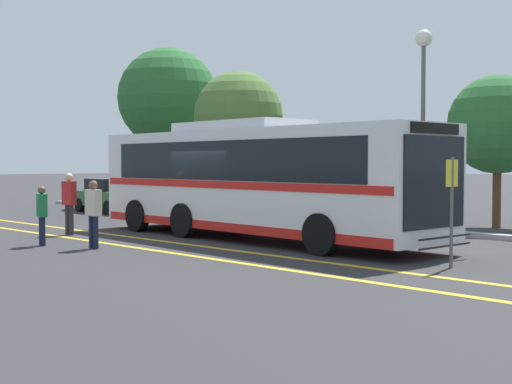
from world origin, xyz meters
TOP-DOWN VIEW (x-y plane):
  - ground_plane at (0.00, 0.00)m, footprint 220.00×220.00m
  - lane_strip_0 at (1.08, -1.90)m, footprint 31.83×0.20m
  - lane_strip_1 at (1.08, -3.30)m, footprint 31.83×0.20m
  - curb_strip at (1.08, 5.15)m, footprint 39.83×0.36m
  - transit_bus at (1.06, 0.30)m, footprint 12.24×3.17m
  - parked_car_0 at (-11.23, 3.43)m, footprint 4.14×2.02m
  - parked_car_1 at (-5.97, 3.21)m, footprint 4.31×2.08m
  - pedestrian_0 at (-1.73, -4.80)m, footprint 0.47×0.34m
  - pedestrian_1 at (-0.22, -4.19)m, footprint 0.44×0.25m
  - pedestrian_2 at (-3.74, -2.86)m, footprint 0.45×0.30m
  - bus_stop_sign at (7.82, -0.65)m, footprint 0.07×0.40m
  - street_lamp at (2.65, 6.39)m, footprint 0.56×0.56m
  - tree_0 at (-13.72, 8.52)m, footprint 5.09×5.09m
  - tree_1 at (-6.76, 6.93)m, footprint 3.80×3.80m
  - tree_2 at (4.15, 8.55)m, footprint 3.29×3.29m

SIDE VIEW (x-z plane):
  - ground_plane at x=0.00m, z-range 0.00..0.00m
  - lane_strip_0 at x=1.08m, z-range 0.00..0.01m
  - lane_strip_1 at x=1.08m, z-range 0.00..0.01m
  - curb_strip at x=1.08m, z-range 0.00..0.15m
  - parked_car_1 at x=-5.97m, z-range 0.03..1.41m
  - parked_car_0 at x=-11.23m, z-range 0.00..1.48m
  - pedestrian_0 at x=-1.73m, z-range 0.10..1.67m
  - pedestrian_1 at x=-0.22m, z-range 0.12..1.85m
  - pedestrian_2 at x=-3.74m, z-range 0.14..2.01m
  - bus_stop_sign at x=7.82m, z-range 0.31..2.60m
  - transit_bus at x=1.06m, z-range 0.08..3.44m
  - tree_2 at x=4.15m, z-range 0.89..5.99m
  - tree_1 at x=-6.76m, z-range 1.12..7.18m
  - street_lamp at x=2.65m, z-range 1.66..8.16m
  - tree_0 at x=-13.72m, z-range 1.46..9.48m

